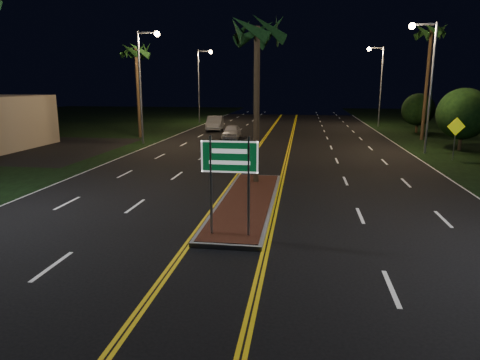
% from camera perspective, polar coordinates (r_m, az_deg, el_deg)
% --- Properties ---
extents(ground, '(120.00, 120.00, 0.00)m').
position_cam_1_polar(ground, '(11.45, -3.75, -12.73)').
color(ground, black).
rests_on(ground, ground).
extents(median_island, '(2.25, 10.25, 0.17)m').
position_cam_1_polar(median_island, '(17.91, 0.91, -2.93)').
color(median_island, gray).
rests_on(median_island, ground).
extents(highway_sign, '(1.80, 0.08, 3.20)m').
position_cam_1_polar(highway_sign, '(13.32, -1.40, 1.85)').
color(highway_sign, gray).
rests_on(highway_sign, ground).
extents(streetlight_left_mid, '(1.91, 0.44, 9.00)m').
position_cam_1_polar(streetlight_left_mid, '(36.44, -12.65, 13.60)').
color(streetlight_left_mid, gray).
rests_on(streetlight_left_mid, ground).
extents(streetlight_left_far, '(1.91, 0.44, 9.00)m').
position_cam_1_polar(streetlight_left_far, '(55.60, -5.16, 13.45)').
color(streetlight_left_far, gray).
rests_on(streetlight_left_far, ground).
extents(streetlight_right_mid, '(1.91, 0.44, 9.00)m').
position_cam_1_polar(streetlight_right_mid, '(33.19, 23.61, 12.98)').
color(streetlight_right_mid, gray).
rests_on(streetlight_right_mid, ground).
extents(streetlight_right_far, '(1.91, 0.44, 9.00)m').
position_cam_1_polar(streetlight_right_far, '(52.78, 17.95, 12.94)').
color(streetlight_right_far, gray).
rests_on(streetlight_right_far, ground).
extents(palm_median, '(2.40, 2.40, 8.30)m').
position_cam_1_polar(palm_median, '(20.85, 2.30, 19.22)').
color(palm_median, '#382819').
rests_on(palm_median, ground).
extents(palm_left_far, '(2.40, 2.40, 8.80)m').
position_cam_1_polar(palm_left_far, '(41.05, -13.72, 16.34)').
color(palm_left_far, '#382819').
rests_on(palm_left_far, ground).
extents(palm_right_far, '(2.40, 2.40, 10.30)m').
position_cam_1_polar(palm_right_far, '(41.69, 24.16, 17.49)').
color(palm_right_far, '#382819').
rests_on(palm_right_far, ground).
extents(shrub_mid, '(3.78, 3.78, 4.62)m').
position_cam_1_polar(shrub_mid, '(36.14, 27.61, 7.83)').
color(shrub_mid, '#382819').
rests_on(shrub_mid, ground).
extents(shrub_far, '(3.24, 3.24, 3.96)m').
position_cam_1_polar(shrub_far, '(47.60, 22.66, 8.66)').
color(shrub_far, '#382819').
rests_on(shrub_far, ground).
extents(car_near, '(2.04, 4.50, 1.48)m').
position_cam_1_polar(car_near, '(39.17, -1.11, 6.61)').
color(car_near, silver).
rests_on(car_near, ground).
extents(car_far, '(2.80, 5.46, 1.75)m').
position_cam_1_polar(car_far, '(46.63, -3.37, 7.74)').
color(car_far, silver).
rests_on(car_far, ground).
extents(warning_sign, '(1.16, 0.21, 2.80)m').
position_cam_1_polar(warning_sign, '(31.11, 26.81, 5.72)').
color(warning_sign, gray).
rests_on(warning_sign, ground).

